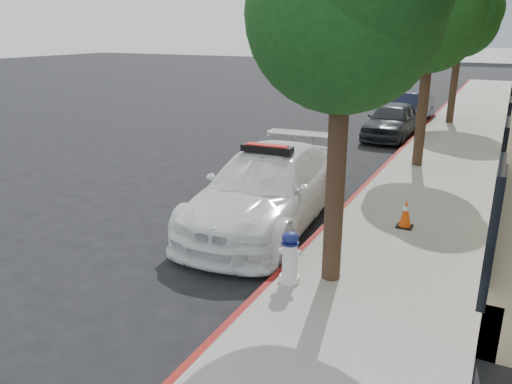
{
  "coord_description": "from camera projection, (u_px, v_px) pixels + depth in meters",
  "views": [
    {
      "loc": [
        5.13,
        -9.14,
        4.06
      ],
      "look_at": [
        0.94,
        -0.85,
        1.0
      ],
      "focal_mm": 35.0,
      "sensor_mm": 36.0,
      "label": 1
    }
  ],
  "objects": [
    {
      "name": "tree_near",
      "position": [
        346.0,
        12.0,
        6.92
      ],
      "size": [
        2.92,
        2.82,
        5.62
      ],
      "color": "black",
      "rests_on": "sidewalk"
    },
    {
      "name": "parked_car_far",
      "position": [
        410.0,
        108.0,
        22.32
      ],
      "size": [
        1.75,
        4.0,
        1.28
      ],
      "primitive_type": "imported",
      "rotation": [
        0.0,
        0.0,
        -0.1
      ],
      "color": "black",
      "rests_on": "ground"
    },
    {
      "name": "traffic_cone",
      "position": [
        406.0,
        213.0,
        10.21
      ],
      "size": [
        0.32,
        0.32,
        0.61
      ],
      "rotation": [
        0.0,
        0.0,
        -0.0
      ],
      "color": "black",
      "rests_on": "sidewalk"
    },
    {
      "name": "parked_car_mid",
      "position": [
        392.0,
        120.0,
        19.14
      ],
      "size": [
        1.7,
        4.07,
        1.38
      ],
      "primitive_type": "imported",
      "rotation": [
        0.0,
        0.0,
        -0.02
      ],
      "color": "#21252A",
      "rests_on": "ground"
    },
    {
      "name": "ground",
      "position": [
        236.0,
        218.0,
        11.22
      ],
      "size": [
        120.0,
        120.0,
        0.0
      ],
      "primitive_type": "plane",
      "color": "black",
      "rests_on": "ground"
    },
    {
      "name": "sidewalk",
      "position": [
        456.0,
        143.0,
        18.12
      ],
      "size": [
        3.2,
        50.0,
        0.15
      ],
      "primitive_type": "cube",
      "color": "gray",
      "rests_on": "ground"
    },
    {
      "name": "police_car",
      "position": [
        267.0,
        188.0,
        10.65
      ],
      "size": [
        2.65,
        5.7,
        1.76
      ],
      "rotation": [
        0.0,
        0.0,
        0.07
      ],
      "color": "white",
      "rests_on": "ground"
    },
    {
      "name": "tree_mid",
      "position": [
        432.0,
        24.0,
        13.73
      ],
      "size": [
        2.77,
        2.64,
        5.43
      ],
      "color": "black",
      "rests_on": "sidewalk"
    },
    {
      "name": "fire_hydrant",
      "position": [
        290.0,
        258.0,
        7.96
      ],
      "size": [
        0.37,
        0.33,
        0.87
      ],
      "rotation": [
        0.0,
        0.0,
        0.16
      ],
      "color": "silver",
      "rests_on": "sidewalk"
    },
    {
      "name": "tree_far",
      "position": [
        462.0,
        20.0,
        20.44
      ],
      "size": [
        3.1,
        3.0,
        5.81
      ],
      "color": "black",
      "rests_on": "sidewalk"
    },
    {
      "name": "curb_strip",
      "position": [
        412.0,
        139.0,
        18.78
      ],
      "size": [
        0.12,
        50.0,
        0.15
      ],
      "primitive_type": "cube",
      "color": "maroon",
      "rests_on": "ground"
    }
  ]
}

